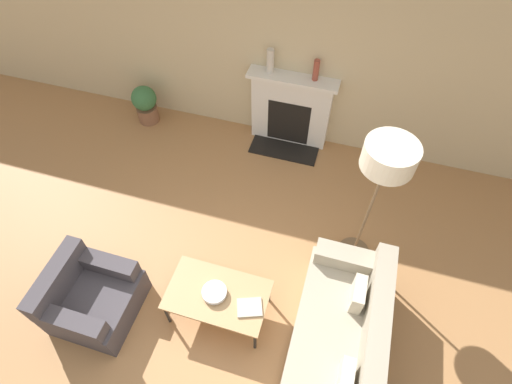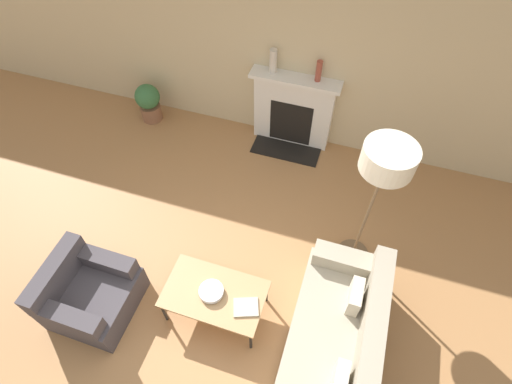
{
  "view_description": "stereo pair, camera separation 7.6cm",
  "coord_description": "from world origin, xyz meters",
  "px_view_note": "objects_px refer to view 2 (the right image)",
  "views": [
    {
      "loc": [
        0.77,
        -1.44,
        4.41
      ],
      "look_at": [
        -0.11,
        1.53,
        0.45
      ],
      "focal_mm": 28.0,
      "sensor_mm": 36.0,
      "label": 1
    },
    {
      "loc": [
        0.84,
        -1.42,
        4.41
      ],
      "look_at": [
        -0.11,
        1.53,
        0.45
      ],
      "focal_mm": 28.0,
      "sensor_mm": 36.0,
      "label": 2
    }
  ],
  "objects_px": {
    "floor_lamp": "(385,168)",
    "potted_plant": "(149,102)",
    "bowl": "(211,291)",
    "book": "(246,307)",
    "coffee_table": "(215,294)",
    "mantel_vase_left": "(273,61)",
    "fireplace": "(293,111)",
    "mantel_vase_center_left": "(319,71)",
    "armchair_near": "(89,294)",
    "couch": "(336,342)"
  },
  "relations": [
    {
      "from": "mantel_vase_center_left",
      "to": "potted_plant",
      "type": "relative_size",
      "value": 0.47
    },
    {
      "from": "fireplace",
      "to": "bowl",
      "type": "height_order",
      "value": "fireplace"
    },
    {
      "from": "floor_lamp",
      "to": "fireplace",
      "type": "bearing_deg",
      "value": 126.24
    },
    {
      "from": "book",
      "to": "floor_lamp",
      "type": "relative_size",
      "value": 0.16
    },
    {
      "from": "bowl",
      "to": "mantel_vase_left",
      "type": "bearing_deg",
      "value": 94.44
    },
    {
      "from": "bowl",
      "to": "book",
      "type": "bearing_deg",
      "value": -5.61
    },
    {
      "from": "fireplace",
      "to": "potted_plant",
      "type": "height_order",
      "value": "fireplace"
    },
    {
      "from": "floor_lamp",
      "to": "mantel_vase_center_left",
      "type": "distance_m",
      "value": 2.03
    },
    {
      "from": "armchair_near",
      "to": "floor_lamp",
      "type": "xyz_separation_m",
      "value": [
        2.69,
        1.56,
        1.34
      ]
    },
    {
      "from": "armchair_near",
      "to": "potted_plant",
      "type": "relative_size",
      "value": 1.36
    },
    {
      "from": "fireplace",
      "to": "coffee_table",
      "type": "xyz_separation_m",
      "value": [
        -0.07,
        -2.92,
        -0.15
      ]
    },
    {
      "from": "potted_plant",
      "to": "fireplace",
      "type": "bearing_deg",
      "value": 5.7
    },
    {
      "from": "armchair_near",
      "to": "bowl",
      "type": "distance_m",
      "value": 1.38
    },
    {
      "from": "mantel_vase_left",
      "to": "book",
      "type": "bearing_deg",
      "value": -78.17
    },
    {
      "from": "fireplace",
      "to": "potted_plant",
      "type": "relative_size",
      "value": 1.99
    },
    {
      "from": "floor_lamp",
      "to": "potted_plant",
      "type": "relative_size",
      "value": 2.98
    },
    {
      "from": "couch",
      "to": "potted_plant",
      "type": "xyz_separation_m",
      "value": [
        -3.53,
        2.75,
        0.03
      ]
    },
    {
      "from": "floor_lamp",
      "to": "mantel_vase_left",
      "type": "bearing_deg",
      "value": 132.5
    },
    {
      "from": "armchair_near",
      "to": "fireplace",
      "type": "bearing_deg",
      "value": -23.3
    },
    {
      "from": "couch",
      "to": "floor_lamp",
      "type": "distance_m",
      "value": 1.81
    },
    {
      "from": "coffee_table",
      "to": "book",
      "type": "height_order",
      "value": "book"
    },
    {
      "from": "potted_plant",
      "to": "coffee_table",
      "type": "bearing_deg",
      "value": -50.81
    },
    {
      "from": "coffee_table",
      "to": "potted_plant",
      "type": "distance_m",
      "value": 3.48
    },
    {
      "from": "floor_lamp",
      "to": "couch",
      "type": "bearing_deg",
      "value": -90.44
    },
    {
      "from": "coffee_table",
      "to": "book",
      "type": "bearing_deg",
      "value": -7.16
    },
    {
      "from": "bowl",
      "to": "floor_lamp",
      "type": "height_order",
      "value": "floor_lamp"
    },
    {
      "from": "floor_lamp",
      "to": "potted_plant",
      "type": "bearing_deg",
      "value": 156.99
    },
    {
      "from": "bowl",
      "to": "floor_lamp",
      "type": "bearing_deg",
      "value": 41.22
    },
    {
      "from": "mantel_vase_center_left",
      "to": "potted_plant",
      "type": "height_order",
      "value": "mantel_vase_center_left"
    },
    {
      "from": "armchair_near",
      "to": "couch",
      "type": "bearing_deg",
      "value": -83.2
    },
    {
      "from": "armchair_near",
      "to": "coffee_table",
      "type": "xyz_separation_m",
      "value": [
        1.34,
        0.37,
        0.13
      ]
    },
    {
      "from": "floor_lamp",
      "to": "book",
      "type": "bearing_deg",
      "value": -128.16
    },
    {
      "from": "fireplace",
      "to": "mantel_vase_center_left",
      "type": "bearing_deg",
      "value": 2.84
    },
    {
      "from": "armchair_near",
      "to": "bowl",
      "type": "xyz_separation_m",
      "value": [
        1.32,
        0.37,
        0.2
      ]
    },
    {
      "from": "bowl",
      "to": "mantel_vase_left",
      "type": "xyz_separation_m",
      "value": [
        -0.23,
        2.94,
        0.83
      ]
    },
    {
      "from": "bowl",
      "to": "potted_plant",
      "type": "relative_size",
      "value": 0.41
    },
    {
      "from": "mantel_vase_center_left",
      "to": "fireplace",
      "type": "bearing_deg",
      "value": -177.16
    },
    {
      "from": "couch",
      "to": "mantel_vase_center_left",
      "type": "height_order",
      "value": "mantel_vase_center_left"
    },
    {
      "from": "bowl",
      "to": "book",
      "type": "height_order",
      "value": "bowl"
    },
    {
      "from": "coffee_table",
      "to": "mantel_vase_left",
      "type": "height_order",
      "value": "mantel_vase_left"
    },
    {
      "from": "mantel_vase_center_left",
      "to": "bowl",
      "type": "bearing_deg",
      "value": -97.55
    },
    {
      "from": "fireplace",
      "to": "floor_lamp",
      "type": "distance_m",
      "value": 2.39
    },
    {
      "from": "bowl",
      "to": "mantel_vase_center_left",
      "type": "relative_size",
      "value": 0.89
    },
    {
      "from": "mantel_vase_left",
      "to": "potted_plant",
      "type": "distance_m",
      "value": 2.19
    },
    {
      "from": "coffee_table",
      "to": "floor_lamp",
      "type": "distance_m",
      "value": 2.17
    },
    {
      "from": "couch",
      "to": "book",
      "type": "xyz_separation_m",
      "value": [
        -0.96,
        0.01,
        0.15
      ]
    },
    {
      "from": "bowl",
      "to": "fireplace",
      "type": "bearing_deg",
      "value": 88.02
    },
    {
      "from": "fireplace",
      "to": "coffee_table",
      "type": "distance_m",
      "value": 2.93
    },
    {
      "from": "mantel_vase_left",
      "to": "floor_lamp",
      "type": "bearing_deg",
      "value": -47.5
    },
    {
      "from": "bowl",
      "to": "mantel_vase_left",
      "type": "height_order",
      "value": "mantel_vase_left"
    }
  ]
}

